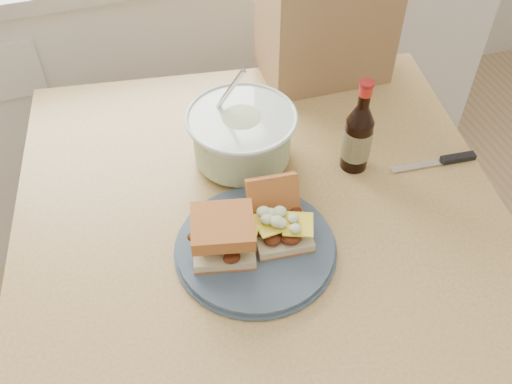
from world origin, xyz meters
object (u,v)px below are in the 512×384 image
object	(u,v)px
beer_bottle	(358,136)
paper_bag	(328,0)
dining_table	(261,247)
plate	(255,247)
coleslaw_bowl	(242,138)

from	to	relation	value
beer_bottle	paper_bag	bearing A→B (deg)	83.77
dining_table	plate	size ratio (longest dim) A/B	3.76
plate	paper_bag	xyz separation A→B (m)	(0.33, 0.48, 0.18)
coleslaw_bowl	paper_bag	xyz separation A→B (m)	(0.28, 0.24, 0.13)
plate	beer_bottle	world-z (taller)	beer_bottle
paper_bag	dining_table	bearing A→B (deg)	-124.90
plate	beer_bottle	size ratio (longest dim) A/B	1.36
plate	paper_bag	world-z (taller)	paper_bag
plate	dining_table	bearing A→B (deg)	65.19
beer_bottle	paper_bag	world-z (taller)	paper_bag
plate	paper_bag	bearing A→B (deg)	55.74
dining_table	beer_bottle	size ratio (longest dim) A/B	5.11
beer_bottle	coleslaw_bowl	bearing A→B (deg)	162.08
coleslaw_bowl	beer_bottle	xyz separation A→B (m)	(0.21, -0.09, 0.02)
plate	beer_bottle	bearing A→B (deg)	29.61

